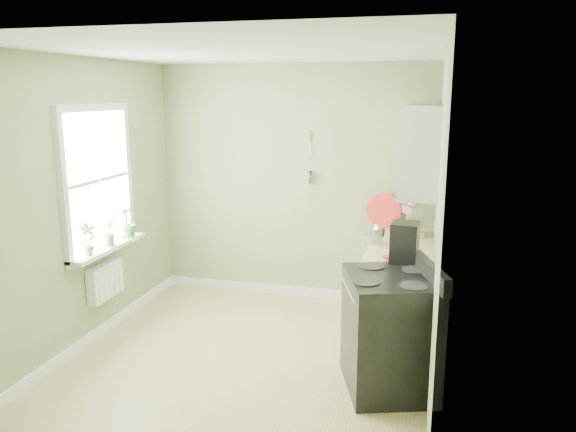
% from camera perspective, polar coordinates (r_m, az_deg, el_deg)
% --- Properties ---
extents(floor, '(3.20, 3.60, 0.02)m').
position_cam_1_polar(floor, '(5.25, -4.33, -14.63)').
color(floor, tan).
rests_on(floor, ground).
extents(ceiling, '(3.20, 3.60, 0.02)m').
position_cam_1_polar(ceiling, '(4.69, -4.90, 16.50)').
color(ceiling, white).
rests_on(ceiling, wall_back).
extents(wall_back, '(3.20, 0.02, 2.70)m').
position_cam_1_polar(wall_back, '(6.50, 0.59, 3.35)').
color(wall_back, '#8DA06D').
rests_on(wall_back, floor).
extents(wall_left, '(0.02, 3.60, 2.70)m').
position_cam_1_polar(wall_left, '(5.52, -20.62, 0.93)').
color(wall_left, '#8DA06D').
rests_on(wall_left, floor).
extents(wall_right, '(0.02, 3.60, 2.70)m').
position_cam_1_polar(wall_right, '(4.54, 15.02, -1.04)').
color(wall_right, '#8DA06D').
rests_on(wall_right, floor).
extents(base_cabinets, '(0.60, 1.60, 0.87)m').
position_cam_1_polar(base_cabinets, '(5.76, 11.36, -7.51)').
color(base_cabinets, silver).
rests_on(base_cabinets, floor).
extents(countertop, '(0.64, 1.60, 0.04)m').
position_cam_1_polar(countertop, '(5.62, 11.45, -3.13)').
color(countertop, '#CEBF7E').
rests_on(countertop, base_cabinets).
extents(upper_cabinets, '(0.35, 1.40, 0.80)m').
position_cam_1_polar(upper_cabinets, '(5.54, 13.34, 6.67)').
color(upper_cabinets, silver).
rests_on(upper_cabinets, wall_right).
extents(window, '(0.06, 1.14, 1.44)m').
position_cam_1_polar(window, '(5.71, -18.84, 3.47)').
color(window, white).
rests_on(window, wall_left).
extents(window_sill, '(0.18, 1.14, 0.04)m').
position_cam_1_polar(window_sill, '(5.81, -17.78, -3.09)').
color(window_sill, white).
rests_on(window_sill, wall_left).
extents(radiator, '(0.12, 0.50, 0.35)m').
position_cam_1_polar(radiator, '(5.88, -18.08, -6.29)').
color(radiator, white).
rests_on(radiator, wall_left).
extents(wall_utensils, '(0.02, 0.14, 0.58)m').
position_cam_1_polar(wall_utensils, '(6.39, 2.28, 5.13)').
color(wall_utensils, '#CEBF7E').
rests_on(wall_utensils, wall_back).
extents(stove, '(0.90, 0.95, 1.08)m').
position_cam_1_polar(stove, '(4.70, 10.30, -11.48)').
color(stove, black).
rests_on(stove, floor).
extents(stand_mixer, '(0.27, 0.33, 0.36)m').
position_cam_1_polar(stand_mixer, '(5.97, 12.46, -0.58)').
color(stand_mixer, '#B2B2B7').
rests_on(stand_mixer, countertop).
extents(kettle, '(0.21, 0.12, 0.21)m').
position_cam_1_polar(kettle, '(5.56, 9.01, -1.88)').
color(kettle, silver).
rests_on(kettle, countertop).
extents(coffee_maker, '(0.24, 0.26, 0.39)m').
position_cam_1_polar(coffee_maker, '(4.89, 11.72, -2.99)').
color(coffee_maker, black).
rests_on(coffee_maker, countertop).
extents(red_tray, '(0.39, 0.11, 0.39)m').
position_cam_1_polar(red_tray, '(6.27, 9.71, 0.56)').
color(red_tray, red).
rests_on(red_tray, countertop).
extents(jar, '(0.08, 0.08, 0.08)m').
position_cam_1_polar(jar, '(4.94, 10.00, -4.50)').
color(jar, beige).
rests_on(jar, countertop).
extents(plant_a, '(0.19, 0.20, 0.32)m').
position_cam_1_polar(plant_a, '(5.48, -19.70, -2.20)').
color(plant_a, '#346832').
rests_on(plant_a, window_sill).
extents(plant_b, '(0.19, 0.19, 0.27)m').
position_cam_1_polar(plant_b, '(5.77, -17.77, -1.58)').
color(plant_b, '#346832').
rests_on(plant_b, window_sill).
extents(plant_c, '(0.23, 0.23, 0.32)m').
position_cam_1_polar(plant_c, '(6.05, -16.04, -0.60)').
color(plant_c, '#346832').
rests_on(plant_c, window_sill).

